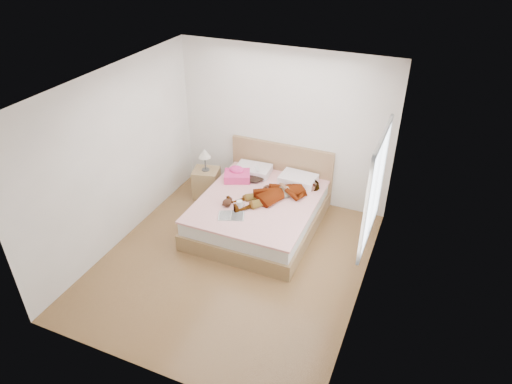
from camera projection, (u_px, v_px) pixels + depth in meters
ground at (233, 262)px, 6.57m from camera, size 4.00×4.00×0.00m
woman at (277, 191)px, 7.04m from camera, size 1.48×1.54×0.21m
hair at (254, 174)px, 7.62m from camera, size 0.56×0.63×0.08m
phone at (257, 168)px, 7.47m from camera, size 0.11×0.10×0.06m
room_shell at (375, 188)px, 5.42m from camera, size 4.00×4.00×4.00m
bed at (261, 209)px, 7.23m from camera, size 1.80×2.08×1.00m
towel at (237, 175)px, 7.52m from camera, size 0.51×0.47×0.22m
magazine at (231, 216)px, 6.65m from camera, size 0.44×0.37×0.02m
coffee_mug at (240, 204)px, 6.84m from camera, size 0.13×0.10×0.10m
plush_toy at (227, 202)px, 6.87m from camera, size 0.14×0.20×0.11m
nightstand at (206, 181)px, 7.92m from camera, size 0.50×0.47×0.92m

